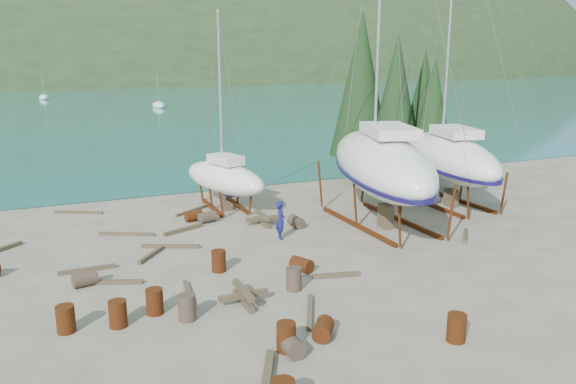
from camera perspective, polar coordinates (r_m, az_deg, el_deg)
name	(u,v)px	position (r m, az deg, el deg)	size (l,w,h in m)	color
ground	(302,270)	(23.09, 1.42, -7.89)	(600.00, 600.00, 0.00)	#63594E
bay_water	(54,74)	(334.67, -22.69, 10.98)	(700.00, 700.00, 0.00)	#176474
far_hill	(54,74)	(339.67, -22.71, 11.00)	(800.00, 360.00, 110.00)	#24361B
far_house_right	(153,74)	(213.15, -13.51, 11.60)	(6.60, 5.60, 5.60)	beige
cypress_near_right	(396,99)	(38.29, 10.91, 9.30)	(3.60, 3.60, 10.00)	black
cypress_mid_right	(433,114)	(37.65, 14.49, 7.71)	(3.06, 3.06, 8.50)	black
cypress_back_left	(361,84)	(39.11, 7.43, 10.78)	(4.14, 4.14, 11.50)	black
cypress_far_right	(423,105)	(40.90, 13.57, 8.60)	(3.24, 3.24, 9.00)	black
moored_boat_mid	(159,105)	(101.59, -13.01, 8.57)	(2.00, 5.00, 6.05)	white
moored_boat_far	(44,97)	(129.69, -23.55, 8.79)	(2.00, 5.00, 6.05)	white
large_sailboat_near	(381,163)	(28.78, 9.41, 2.95)	(7.40, 13.36, 20.20)	white
large_sailboat_far	(448,157)	(33.81, 15.92, 3.47)	(5.90, 11.47, 17.43)	white
small_sailboat_shore	(224,177)	(32.07, -6.49, 1.50)	(4.11, 7.18, 10.96)	white
worker	(281,220)	(26.62, -0.76, -2.86)	(0.68, 0.44, 1.85)	#131555
drum_0	(118,314)	(19.14, -16.90, -11.75)	(0.58, 0.58, 0.88)	#602E10
drum_1	(291,345)	(16.87, 0.31, -15.28)	(0.58, 0.58, 0.88)	#2D2823
drum_4	(194,216)	(30.06, -9.55, -2.40)	(0.58, 0.58, 0.88)	#602E10
drum_6	(302,265)	(22.81, 1.39, -7.38)	(0.58, 0.58, 0.88)	#602E10
drum_7	(456,328)	(18.22, 16.74, -13.06)	(0.58, 0.58, 0.88)	#602E10
drum_8	(66,319)	(19.31, -21.66, -11.90)	(0.58, 0.58, 0.88)	#602E10
drum_9	(207,217)	(29.69, -8.18, -2.55)	(0.58, 0.58, 0.88)	#2D2823
drum_10	(155,301)	(19.71, -13.40, -10.76)	(0.58, 0.58, 0.88)	#602E10
drum_11	(296,222)	(28.61, 0.82, -3.03)	(0.58, 0.58, 0.88)	#2D2823
drum_12	(323,329)	(17.77, 3.60, -13.73)	(0.58, 0.58, 0.88)	#602E10
drum_13	(286,337)	(16.98, -0.19, -14.49)	(0.58, 0.58, 0.88)	#602E10
drum_14	(219,261)	(22.94, -7.05, -6.96)	(0.58, 0.58, 0.88)	#602E10
drum_15	(85,279)	(22.74, -19.93, -8.29)	(0.58, 0.58, 0.88)	#2D2823
drum_16	(187,307)	(19.06, -10.21, -11.47)	(0.58, 0.58, 0.88)	#2D2823
drum_17	(294,279)	(21.01, 0.61, -8.81)	(0.58, 0.58, 0.88)	#2D2823
timber_0	(78,212)	(33.22, -20.53, -1.95)	(0.14, 2.74, 0.14)	brown
timber_1	(465,236)	(28.30, 17.55, -4.26)	(0.19, 1.95, 0.19)	brown
timber_3	(189,295)	(20.92, -10.04, -10.22)	(0.15, 2.52, 0.15)	brown
timber_4	(151,255)	(25.17, -13.79, -6.25)	(0.17, 2.02, 0.17)	brown
timber_5	(310,312)	(19.33, 2.21, -12.04)	(0.16, 2.53, 0.16)	brown
timber_7	(336,275)	(22.37, 4.92, -8.41)	(0.17, 1.89, 0.17)	brown
timber_8	(183,230)	(28.43, -10.62, -3.78)	(0.19, 2.24, 0.19)	brown
timber_9	(193,210)	(31.99, -9.62, -1.83)	(0.15, 2.73, 0.15)	brown
timber_10	(170,246)	(26.13, -11.86, -5.41)	(0.16, 2.68, 0.16)	brown
timber_12	(116,282)	(22.62, -17.05, -8.75)	(0.17, 2.00, 0.17)	brown
timber_15	(127,234)	(28.43, -16.06, -4.13)	(0.15, 2.75, 0.15)	brown
timber_17	(87,270)	(24.27, -19.74, -7.43)	(0.16, 2.23, 0.16)	brown
timber_pile_fore	(243,295)	(20.04, -4.55, -10.44)	(1.80, 1.80, 0.60)	brown
timber_pile_aft	(262,219)	(29.12, -2.62, -2.72)	(1.80, 1.80, 0.60)	brown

